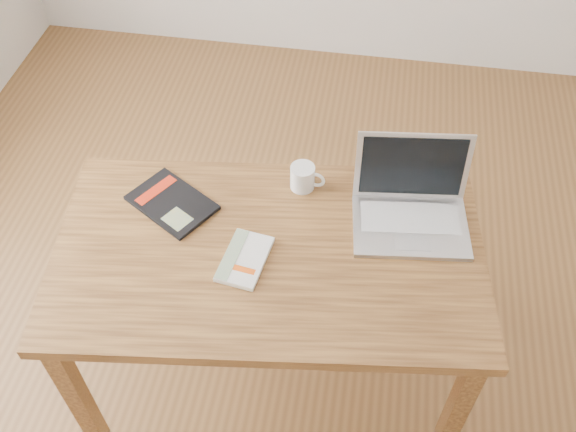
% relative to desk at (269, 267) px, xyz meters
% --- Properties ---
extents(room, '(4.04, 4.04, 2.70)m').
position_rel_desk_xyz_m(room, '(0.08, 0.15, 0.69)').
color(room, brown).
rests_on(room, ground).
extents(desk, '(1.41, 0.91, 0.75)m').
position_rel_desk_xyz_m(desk, '(0.00, 0.00, 0.00)').
color(desk, brown).
rests_on(desk, ground).
extents(white_guidebook, '(0.15, 0.22, 0.02)m').
position_rel_desk_xyz_m(white_guidebook, '(-0.06, -0.05, 0.10)').
color(white_guidebook, silver).
rests_on(white_guidebook, desk).
extents(black_guidebook, '(0.32, 0.29, 0.01)m').
position_rel_desk_xyz_m(black_guidebook, '(-0.35, 0.13, 0.10)').
color(black_guidebook, black).
rests_on(black_guidebook, desk).
extents(laptop, '(0.39, 0.33, 0.25)m').
position_rel_desk_xyz_m(laptop, '(0.42, 0.21, 0.14)').
color(laptop, silver).
rests_on(laptop, desk).
extents(coffee_mug, '(0.12, 0.08, 0.09)m').
position_rel_desk_xyz_m(coffee_mug, '(0.06, 0.28, 0.14)').
color(coffee_mug, white).
rests_on(coffee_mug, desk).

